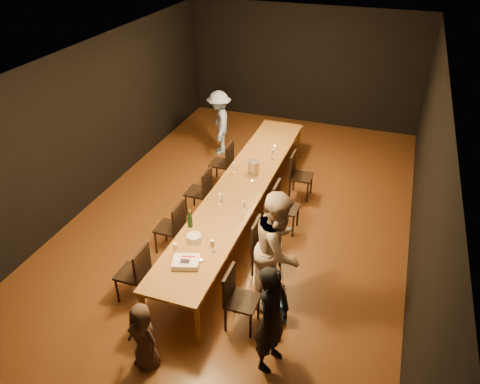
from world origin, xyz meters
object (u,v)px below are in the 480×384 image
(chair_right_1, at_px, (267,248))
(plate_stack, at_px, (194,239))
(chair_right_0, at_px, (242,300))
(champagne_bottle, at_px, (190,218))
(table, at_px, (241,188))
(chair_left_0, at_px, (132,273))
(chair_left_1, at_px, (169,227))
(chair_left_3, at_px, (221,163))
(chair_right_3, at_px, (301,176))
(child, at_px, (143,336))
(ice_bucket, at_px, (254,167))
(man_blue, at_px, (219,123))
(woman_birthday, at_px, (272,319))
(birthday_cake, at_px, (186,262))
(woman_tan, at_px, (278,249))
(chair_right_2, at_px, (286,208))
(chair_left_2, at_px, (198,191))

(chair_right_1, bearing_deg, plate_stack, -59.99)
(chair_right_0, relative_size, champagne_bottle, 2.87)
(table, distance_m, chair_left_0, 2.56)
(chair_left_0, xyz_separation_m, champagne_bottle, (0.51, 0.97, 0.45))
(chair_left_1, relative_size, chair_left_3, 1.00)
(chair_right_3, distance_m, child, 4.71)
(chair_left_1, distance_m, plate_stack, 0.98)
(chair_right_0, relative_size, ice_bucket, 3.92)
(chair_left_1, bearing_deg, chair_left_0, -180.00)
(chair_left_3, distance_m, ice_bucket, 1.19)
(table, distance_m, man_blue, 2.87)
(chair_right_0, height_order, chair_left_0, same)
(chair_left_1, xyz_separation_m, child, (0.75, -2.21, 0.03))
(woman_birthday, distance_m, birthday_cake, 1.54)
(man_blue, relative_size, champagne_bottle, 4.61)
(ice_bucket, bearing_deg, child, -92.31)
(plate_stack, distance_m, champagne_bottle, 0.41)
(child, bearing_deg, man_blue, 123.16)
(woman_tan, bearing_deg, ice_bucket, 28.97)
(woman_tan, relative_size, man_blue, 1.23)
(man_blue, height_order, child, man_blue)
(table, height_order, chair_left_3, chair_left_3)
(child, bearing_deg, ice_bucket, 108.47)
(woman_tan, xyz_separation_m, birthday_cake, (-1.18, -0.56, -0.13))
(man_blue, relative_size, birthday_cake, 3.37)
(birthday_cake, bearing_deg, chair_left_3, 86.08)
(chair_right_3, bearing_deg, child, -11.66)
(chair_left_1, height_order, birthday_cake, chair_left_1)
(chair_right_2, bearing_deg, child, -15.59)
(chair_right_1, xyz_separation_m, chair_right_3, (0.00, 2.40, 0.00))
(chair_right_1, relative_size, chair_left_0, 1.00)
(chair_right_2, height_order, plate_stack, chair_right_2)
(plate_stack, bearing_deg, ice_bucket, 85.40)
(table, height_order, chair_right_3, chair_right_3)
(chair_right_1, bearing_deg, chair_left_0, -54.78)
(chair_right_1, height_order, man_blue, man_blue)
(chair_left_1, bearing_deg, chair_right_1, -90.00)
(table, height_order, chair_left_0, chair_left_0)
(chair_left_1, height_order, woman_tan, woman_tan)
(table, relative_size, woman_birthday, 3.90)
(child, bearing_deg, woman_birthday, 40.78)
(chair_right_3, xyz_separation_m, birthday_cake, (-0.88, -3.47, 0.33))
(chair_right_0, bearing_deg, chair_left_0, -90.00)
(chair_left_3, xyz_separation_m, man_blue, (-0.55, 1.31, 0.28))
(chair_left_0, relative_size, child, 0.94)
(chair_left_2, distance_m, child, 3.49)
(chair_left_0, xyz_separation_m, child, (0.75, -1.01, 0.03))
(man_blue, bearing_deg, champagne_bottle, -9.41)
(plate_stack, bearing_deg, chair_right_1, 30.01)
(woman_birthday, bearing_deg, chair_left_1, 66.13)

